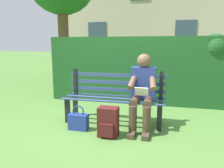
# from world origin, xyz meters

# --- Properties ---
(ground) EXTENTS (60.00, 60.00, 0.00)m
(ground) POSITION_xyz_m (0.00, 0.00, 0.00)
(ground) COLOR #517F38
(park_bench) EXTENTS (1.68, 0.49, 0.88)m
(park_bench) POSITION_xyz_m (0.00, -0.08, 0.44)
(park_bench) COLOR black
(park_bench) RESTS_ON ground
(person_seated) EXTENTS (0.44, 0.73, 1.16)m
(person_seated) POSITION_xyz_m (-0.49, 0.10, 0.61)
(person_seated) COLOR navy
(person_seated) RESTS_ON ground
(hedge_backdrop) EXTENTS (4.44, 0.67, 1.52)m
(hedge_backdrop) POSITION_xyz_m (-0.45, -1.54, 0.77)
(hedge_backdrop) COLOR #1E5123
(hedge_backdrop) RESTS_ON ground
(building_facade) EXTENTS (8.17, 3.10, 6.20)m
(building_facade) POSITION_xyz_m (0.50, -8.55, 3.10)
(building_facade) COLOR #BCAD93
(building_facade) RESTS_ON ground
(backpack) EXTENTS (0.28, 0.27, 0.43)m
(backpack) POSITION_xyz_m (-0.06, 0.55, 0.21)
(backpack) COLOR #4C1919
(backpack) RESTS_ON ground
(handbag) EXTENTS (0.30, 0.14, 0.39)m
(handbag) POSITION_xyz_m (0.46, 0.42, 0.13)
(handbag) COLOR navy
(handbag) RESTS_ON ground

